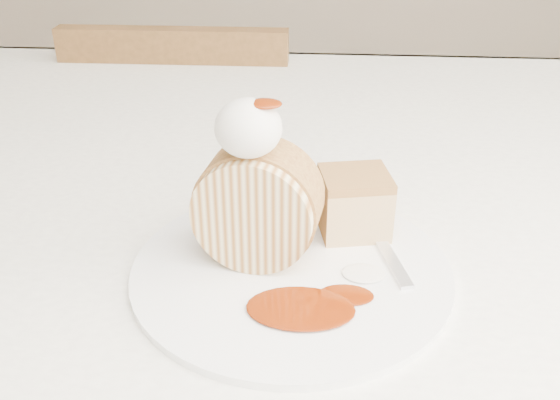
{
  "coord_description": "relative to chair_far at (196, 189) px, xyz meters",
  "views": [
    {
      "loc": [
        0.08,
        -0.42,
        1.05
      ],
      "look_at": [
        0.04,
        0.01,
        0.81
      ],
      "focal_mm": 40.0,
      "sensor_mm": 36.0,
      "label": 1
    }
  ],
  "objects": [
    {
      "name": "table",
      "position": [
        0.17,
        -0.48,
        0.2
      ],
      "size": [
        1.4,
        0.9,
        0.75
      ],
      "color": "white",
      "rests_on": "ground"
    },
    {
      "name": "chair_far",
      "position": [
        0.0,
        0.0,
        0.0
      ],
      "size": [
        0.38,
        0.38,
        0.8
      ],
      "rotation": [
        0.0,
        0.0,
        3.15
      ],
      "color": "brown",
      "rests_on": "ground"
    },
    {
      "name": "plate",
      "position": [
        0.23,
        -0.67,
        0.29
      ],
      "size": [
        0.3,
        0.3,
        0.01
      ],
      "primitive_type": "cylinder",
      "rotation": [
        0.0,
        0.0,
        0.19
      ],
      "color": "white",
      "rests_on": "table"
    },
    {
      "name": "roulade_slice",
      "position": [
        0.2,
        -0.66,
        0.35
      ],
      "size": [
        0.1,
        0.07,
        0.1
      ],
      "primitive_type": "cylinder",
      "rotation": [
        1.57,
        0.0,
        -0.14
      ],
      "color": "beige",
      "rests_on": "plate"
    },
    {
      "name": "cake_chunk",
      "position": [
        0.28,
        -0.61,
        0.32
      ],
      "size": [
        0.07,
        0.06,
        0.05
      ],
      "primitive_type": "cube",
      "rotation": [
        0.0,
        0.0,
        0.19
      ],
      "color": "#A87F3F",
      "rests_on": "plate"
    },
    {
      "name": "whipped_cream",
      "position": [
        0.2,
        -0.67,
        0.42
      ],
      "size": [
        0.05,
        0.05,
        0.04
      ],
      "primitive_type": "ellipsoid",
      "color": "white",
      "rests_on": "roulade_slice"
    },
    {
      "name": "caramel_drizzle",
      "position": [
        0.21,
        -0.67,
        0.44
      ],
      "size": [
        0.03,
        0.02,
        0.01
      ],
      "primitive_type": "ellipsoid",
      "color": "#661D04",
      "rests_on": "whipped_cream"
    },
    {
      "name": "caramel_pool",
      "position": [
        0.24,
        -0.73,
        0.3
      ],
      "size": [
        0.09,
        0.07,
        0.0
      ],
      "primitive_type": null,
      "rotation": [
        0.0,
        0.0,
        0.19
      ],
      "color": "#661D04",
      "rests_on": "plate"
    },
    {
      "name": "fork",
      "position": [
        0.31,
        -0.65,
        0.3
      ],
      "size": [
        0.06,
        0.15,
        0.0
      ],
      "primitive_type": "cube",
      "rotation": [
        0.0,
        0.0,
        0.25
      ],
      "color": "silver",
      "rests_on": "plate"
    }
  ]
}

